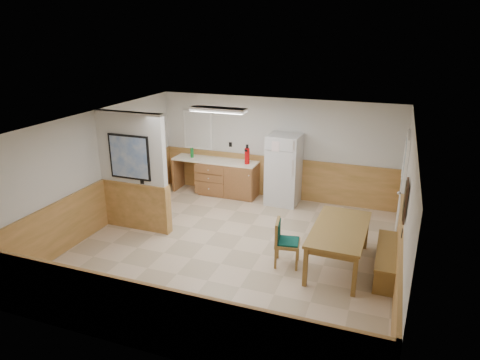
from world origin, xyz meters
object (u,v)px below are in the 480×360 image
at_px(dining_table, 340,232).
at_px(soap_bottle, 192,153).
at_px(dining_bench, 386,255).
at_px(fire_extinguisher, 247,155).
at_px(refrigerator, 284,170).
at_px(dining_chair, 283,239).

distance_m(dining_table, soap_bottle, 4.88).
relative_size(dining_table, dining_bench, 1.18).
bearing_deg(dining_bench, fire_extinguisher, 144.01).
height_order(refrigerator, soap_bottle, refrigerator).
bearing_deg(fire_extinguisher, soap_bottle, 165.12).
bearing_deg(refrigerator, fire_extinguisher, -178.21).
height_order(dining_bench, dining_chair, dining_chair).
bearing_deg(dining_bench, refrigerator, 135.10).
xyz_separation_m(fire_extinguisher, soap_bottle, (-1.52, 0.04, -0.09)).
bearing_deg(dining_chair, refrigerator, 95.60).
xyz_separation_m(refrigerator, soap_bottle, (-2.45, 0.04, 0.17)).
relative_size(refrigerator, dining_bench, 1.10).
distance_m(dining_chair, fire_extinguisher, 3.34).
bearing_deg(fire_extinguisher, dining_chair, -72.76).
bearing_deg(dining_table, dining_chair, -161.99).
bearing_deg(refrigerator, dining_chair, -73.55).
bearing_deg(dining_chair, soap_bottle, 129.02).
xyz_separation_m(dining_bench, dining_chair, (-1.76, -0.34, 0.15)).
xyz_separation_m(dining_bench, fire_extinguisher, (-3.42, 2.48, 0.77)).
bearing_deg(refrigerator, dining_bench, -42.99).
relative_size(fire_extinguisher, soap_bottle, 1.92).
height_order(dining_table, soap_bottle, soap_bottle).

